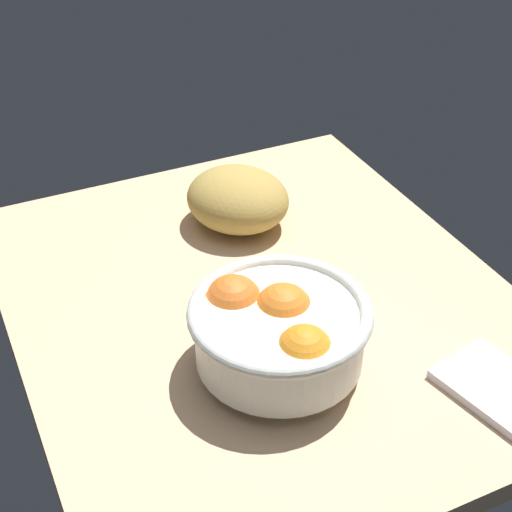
{
  "coord_description": "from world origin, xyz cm",
  "views": [
    {
      "loc": [
        71.86,
        -34.51,
        64.02
      ],
      "look_at": [
        -2.65,
        0.37,
        5.0
      ],
      "focal_mm": 54.91,
      "sensor_mm": 36.0,
      "label": 1
    }
  ],
  "objects": [
    {
      "name": "bread_loaf",
      "position": [
        -17.65,
        4.43,
        4.26
      ],
      "size": [
        20.4,
        19.88,
        8.52
      ],
      "primitive_type": "ellipsoid",
      "rotation": [
        0.0,
        0.0,
        3.7
      ],
      "color": "tan",
      "rests_on": "ground"
    },
    {
      "name": "napkin_folded",
      "position": [
        27.09,
        16.95,
        0.57
      ],
      "size": [
        15.77,
        12.08,
        1.14
      ],
      "primitive_type": "cube",
      "rotation": [
        0.0,
        0.0,
        0.21
      ],
      "color": "silver",
      "rests_on": "ground"
    },
    {
      "name": "ground_plane",
      "position": [
        0.0,
        0.0,
        -1.5
      ],
      "size": [
        74.44,
        62.84,
        3.0
      ],
      "primitive_type": "cube",
      "color": "#DAB389"
    },
    {
      "name": "fruit_bowl",
      "position": [
        12.15,
        -3.87,
        5.68
      ],
      "size": [
        20.9,
        20.9,
        10.16
      ],
      "color": "white",
      "rests_on": "ground"
    }
  ]
}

